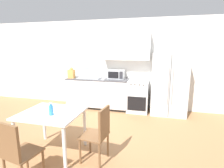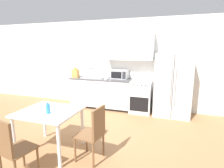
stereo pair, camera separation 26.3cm
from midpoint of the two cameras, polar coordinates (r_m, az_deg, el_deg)
ground_plane at (r=3.85m, az=-8.06°, el=-16.96°), size 12.00×12.00×0.00m
wall_back at (r=5.46m, az=0.66°, el=7.35°), size 12.00×0.38×2.70m
kitchen_counter at (r=5.48m, az=-5.99°, el=-2.93°), size 1.90×0.66×0.93m
oven_range at (r=5.19m, az=7.03°, el=-3.95°), size 0.59×0.66×0.91m
refrigerator at (r=5.05m, az=16.73°, el=-0.06°), size 0.95×0.72×1.72m
kitchen_sink at (r=5.49m, az=-8.74°, el=2.08°), size 0.69×0.41×0.21m
microwave at (r=5.31m, az=0.05°, el=3.21°), size 0.49×0.35×0.27m
coffee_mug at (r=5.09m, az=-4.32°, el=1.80°), size 0.11×0.08×0.09m
grocery_bag_0 at (r=5.58m, az=-14.44°, el=3.40°), size 0.20×0.17×0.33m
dining_table at (r=3.28m, az=-21.34°, el=-10.44°), size 1.00×0.87×0.76m
dining_chair_near at (r=2.77m, az=-31.41°, el=-17.97°), size 0.46×0.46×0.93m
dining_chair_side at (r=2.89m, az=-6.78°, el=-15.01°), size 0.44×0.44×0.93m
drink_bottle at (r=3.08m, az=-21.65°, el=-7.92°), size 0.07×0.07×0.21m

